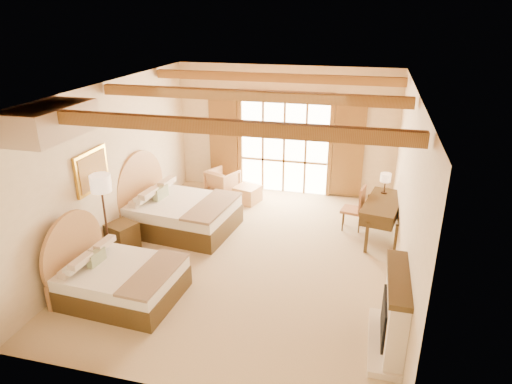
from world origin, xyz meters
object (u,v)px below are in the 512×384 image
(bed_far, at_px, (175,210))
(desk, at_px, (382,218))
(bed_near, at_px, (114,276))
(nightstand, at_px, (123,237))
(armchair, at_px, (223,182))

(bed_far, bearing_deg, desk, 14.95)
(bed_far, bearing_deg, bed_near, -82.77)
(bed_near, bearing_deg, bed_far, 94.26)
(nightstand, relative_size, armchair, 0.83)
(bed_far, bearing_deg, nightstand, -110.54)
(armchair, distance_m, desk, 4.22)
(bed_far, bearing_deg, armchair, 86.90)
(bed_near, distance_m, armchair, 4.75)
(nightstand, xyz_separation_m, armchair, (0.97, 3.33, 0.03))
(bed_far, relative_size, armchair, 3.30)
(bed_far, distance_m, desk, 4.34)
(nightstand, height_order, armchair, armchair)
(bed_near, distance_m, nightstand, 1.54)
(bed_near, xyz_separation_m, nightstand, (-0.63, 1.40, -0.08))
(armchair, bearing_deg, bed_far, 103.58)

